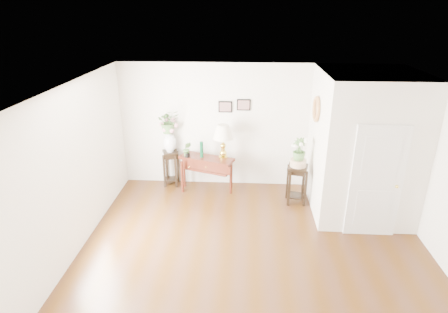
# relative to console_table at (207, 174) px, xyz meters

# --- Properties ---
(floor) EXTENTS (6.00, 5.50, 0.02)m
(floor) POSITION_rel_console_table_xyz_m (1.04, -2.35, -0.40)
(floor) COLOR #43260B
(floor) RESTS_ON ground
(ceiling) EXTENTS (6.00, 5.50, 0.02)m
(ceiling) POSITION_rel_console_table_xyz_m (1.04, -2.35, 2.40)
(ceiling) COLOR white
(ceiling) RESTS_ON ground
(wall_back) EXTENTS (6.00, 0.02, 2.80)m
(wall_back) POSITION_rel_console_table_xyz_m (1.04, 0.40, 1.00)
(wall_back) COLOR white
(wall_back) RESTS_ON ground
(wall_left) EXTENTS (0.02, 5.50, 2.80)m
(wall_left) POSITION_rel_console_table_xyz_m (-1.96, -2.35, 1.00)
(wall_left) COLOR white
(wall_left) RESTS_ON ground
(partition) EXTENTS (1.80, 1.95, 2.80)m
(partition) POSITION_rel_console_table_xyz_m (3.14, -0.57, 1.00)
(partition) COLOR white
(partition) RESTS_ON floor
(door) EXTENTS (0.90, 0.05, 2.10)m
(door) POSITION_rel_console_table_xyz_m (3.14, -1.57, 0.65)
(door) COLOR silver
(door) RESTS_ON floor
(art_print_left) EXTENTS (0.30, 0.02, 0.25)m
(art_print_left) POSITION_rel_console_table_xyz_m (0.39, 0.38, 1.45)
(art_print_left) COLOR black
(art_print_left) RESTS_ON wall_back
(art_print_right) EXTENTS (0.30, 0.02, 0.25)m
(art_print_right) POSITION_rel_console_table_xyz_m (0.79, 0.38, 1.50)
(art_print_right) COLOR black
(art_print_right) RESTS_ON wall_back
(wall_ornament) EXTENTS (0.07, 0.51, 0.51)m
(wall_ornament) POSITION_rel_console_table_xyz_m (2.20, -0.45, 1.65)
(wall_ornament) COLOR tan
(wall_ornament) RESTS_ON partition
(console_table) EXTENTS (1.27, 0.78, 0.80)m
(console_table) POSITION_rel_console_table_xyz_m (0.00, 0.00, 0.00)
(console_table) COLOR black
(console_table) RESTS_ON floor
(table_lamp) EXTENTS (0.44, 0.44, 0.76)m
(table_lamp) POSITION_rel_console_table_xyz_m (0.36, 0.00, 0.75)
(table_lamp) COLOR gold
(table_lamp) RESTS_ON console_table
(green_vase) EXTENTS (0.08, 0.08, 0.36)m
(green_vase) POSITION_rel_console_table_xyz_m (-0.11, 0.00, 0.57)
(green_vase) COLOR #073920
(green_vase) RESTS_ON console_table
(potted_plant) EXTENTS (0.18, 0.15, 0.33)m
(potted_plant) POSITION_rel_console_table_xyz_m (-0.43, 0.00, 0.57)
(potted_plant) COLOR #4D7A3C
(potted_plant) RESTS_ON console_table
(plant_stand_a) EXTENTS (0.41, 0.41, 0.84)m
(plant_stand_a) POSITION_rel_console_table_xyz_m (-0.85, 0.22, 0.02)
(plant_stand_a) COLOR black
(plant_stand_a) RESTS_ON floor
(porcelain_vase) EXTENTS (0.36, 0.36, 0.50)m
(porcelain_vase) POSITION_rel_console_table_xyz_m (-0.85, 0.22, 0.66)
(porcelain_vase) COLOR silver
(porcelain_vase) RESTS_ON plant_stand_a
(lily_arrangement) EXTENTS (0.59, 0.56, 0.53)m
(lily_arrangement) POSITION_rel_console_table_xyz_m (-0.85, 0.22, 1.10)
(lily_arrangement) COLOR #4D7A3C
(lily_arrangement) RESTS_ON porcelain_vase
(plant_stand_b) EXTENTS (0.47, 0.47, 0.83)m
(plant_stand_b) POSITION_rel_console_table_xyz_m (1.94, -0.44, 0.02)
(plant_stand_b) COLOR black
(plant_stand_b) RESTS_ON floor
(ceramic_bowl) EXTENTS (0.39, 0.39, 0.15)m
(ceramic_bowl) POSITION_rel_console_table_xyz_m (1.94, -0.44, 0.51)
(ceramic_bowl) COLOR beige
(ceramic_bowl) RESTS_ON plant_stand_b
(narcissus) EXTENTS (0.35, 0.35, 0.48)m
(narcissus) POSITION_rel_console_table_xyz_m (1.94, -0.44, 0.80)
(narcissus) COLOR #4D7A3C
(narcissus) RESTS_ON ceramic_bowl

